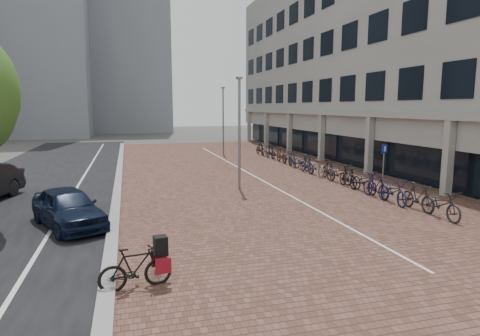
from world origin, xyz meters
name	(u,v)px	position (x,y,z in m)	size (l,w,h in m)	color
ground	(295,242)	(0.00, 0.00, 0.00)	(140.00, 140.00, 0.00)	#474442
plaza_brick	(246,174)	(2.00, 12.00, 0.01)	(14.50, 42.00, 0.04)	brown
street_asphalt	(39,183)	(-9.00, 12.00, 0.01)	(8.00, 50.00, 0.03)	black
curb	(119,178)	(-5.10, 12.00, 0.07)	(0.35, 42.00, 0.14)	gray
lane_line	(81,181)	(-7.00, 12.00, 0.02)	(0.12, 44.00, 0.00)	white
parking_line	(249,173)	(2.20, 12.00, 0.04)	(0.10, 30.00, 0.00)	white
office_building	(377,42)	(12.97, 16.00, 8.44)	(8.40, 40.00, 15.00)	#999994
bg_towers	(44,27)	(-14.34, 48.94, 13.96)	(33.00, 23.00, 32.00)	gray
car_navy	(68,208)	(-6.50, 3.37, 0.65)	(1.53, 3.81, 1.30)	black
hero_bike	(135,267)	(-4.50, -1.92, 0.49)	(1.61, 0.66, 1.10)	black
parking_sign	(384,159)	(7.50, 6.70, 1.35)	(0.41, 0.22, 2.06)	slate
lamp_near	(239,135)	(0.47, 7.84, 2.58)	(0.12, 0.12, 5.17)	gray
lamp_far	(223,121)	(2.96, 21.85, 2.68)	(0.12, 0.12, 5.37)	gray
bike_row	(315,166)	(5.72, 10.65, 0.52)	(1.12, 21.43, 1.05)	black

